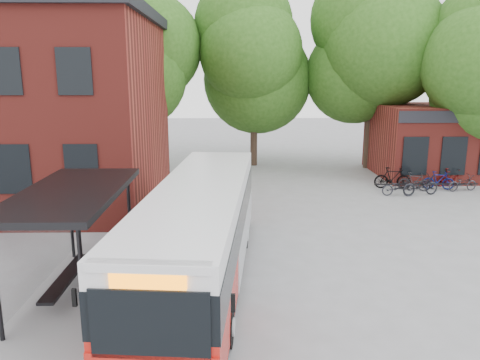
{
  "coord_description": "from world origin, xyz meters",
  "views": [
    {
      "loc": [
        -0.47,
        -12.5,
        5.71
      ],
      "look_at": [
        -0.14,
        3.84,
        2.0
      ],
      "focal_mm": 35.0,
      "sensor_mm": 36.0,
      "label": 1
    }
  ],
  "objects_px": {
    "bicycle_1": "(393,178)",
    "bicycle_2": "(420,185)",
    "bicycle_7": "(450,177)",
    "bus_shelter": "(75,243)",
    "bicycle_5": "(438,180)",
    "bicycle_0": "(398,187)",
    "city_bus": "(201,234)",
    "bicycle_6": "(463,183)",
    "bicycle_3": "(414,182)"
  },
  "relations": [
    {
      "from": "bicycle_1",
      "to": "bicycle_2",
      "type": "height_order",
      "value": "bicycle_1"
    },
    {
      "from": "bicycle_7",
      "to": "bicycle_1",
      "type": "bearing_deg",
      "value": 89.31
    },
    {
      "from": "bicycle_1",
      "to": "bus_shelter",
      "type": "bearing_deg",
      "value": 138.37
    },
    {
      "from": "bicycle_5",
      "to": "bicycle_7",
      "type": "bearing_deg",
      "value": -43.93
    },
    {
      "from": "bicycle_0",
      "to": "bicycle_5",
      "type": "xyz_separation_m",
      "value": [
        2.45,
        1.17,
        0.04
      ]
    },
    {
      "from": "bus_shelter",
      "to": "city_bus",
      "type": "distance_m",
      "value": 3.29
    },
    {
      "from": "bicycle_2",
      "to": "bicycle_6",
      "type": "bearing_deg",
      "value": -86.45
    },
    {
      "from": "bicycle_0",
      "to": "bicycle_1",
      "type": "xyz_separation_m",
      "value": [
        0.19,
        1.42,
        0.13
      ]
    },
    {
      "from": "city_bus",
      "to": "bicycle_6",
      "type": "height_order",
      "value": "city_bus"
    },
    {
      "from": "bus_shelter",
      "to": "bicycle_5",
      "type": "bearing_deg",
      "value": 37.88
    },
    {
      "from": "bicycle_0",
      "to": "bicycle_7",
      "type": "height_order",
      "value": "bicycle_7"
    },
    {
      "from": "bus_shelter",
      "to": "bicycle_6",
      "type": "xyz_separation_m",
      "value": [
        15.58,
        10.93,
        -1.04
      ]
    },
    {
      "from": "bicycle_5",
      "to": "bicycle_2",
      "type": "bearing_deg",
      "value": 140.38
    },
    {
      "from": "bus_shelter",
      "to": "bicycle_0",
      "type": "xyz_separation_m",
      "value": [
        12.07,
        10.12,
        -1.03
      ]
    },
    {
      "from": "bicycle_0",
      "to": "city_bus",
      "type": "bearing_deg",
      "value": 133.46
    },
    {
      "from": "bus_shelter",
      "to": "bicycle_1",
      "type": "height_order",
      "value": "bus_shelter"
    },
    {
      "from": "bicycle_3",
      "to": "bicycle_7",
      "type": "relative_size",
      "value": 0.96
    },
    {
      "from": "bicycle_3",
      "to": "bicycle_5",
      "type": "relative_size",
      "value": 0.99
    },
    {
      "from": "bus_shelter",
      "to": "bicycle_1",
      "type": "relative_size",
      "value": 3.82
    },
    {
      "from": "bicycle_1",
      "to": "bicycle_2",
      "type": "distance_m",
      "value": 1.67
    },
    {
      "from": "bus_shelter",
      "to": "city_bus",
      "type": "height_order",
      "value": "bus_shelter"
    },
    {
      "from": "bicycle_2",
      "to": "bicycle_7",
      "type": "xyz_separation_m",
      "value": [
        2.3,
        1.84,
        -0.02
      ]
    },
    {
      "from": "bicycle_1",
      "to": "bicycle_5",
      "type": "bearing_deg",
      "value": -91.0
    },
    {
      "from": "bicycle_2",
      "to": "bicycle_7",
      "type": "bearing_deg",
      "value": -66.16
    },
    {
      "from": "bicycle_0",
      "to": "bicycle_6",
      "type": "bearing_deg",
      "value": -80.19
    },
    {
      "from": "bicycle_1",
      "to": "bicycle_5",
      "type": "distance_m",
      "value": 2.28
    },
    {
      "from": "bus_shelter",
      "to": "bicycle_7",
      "type": "relative_size",
      "value": 4.39
    },
    {
      "from": "city_bus",
      "to": "bicycle_1",
      "type": "relative_size",
      "value": 6.01
    },
    {
      "from": "bicycle_5",
      "to": "bicycle_6",
      "type": "bearing_deg",
      "value": -99.03
    },
    {
      "from": "bicycle_1",
      "to": "city_bus",
      "type": "bearing_deg",
      "value": 145.07
    },
    {
      "from": "bicycle_7",
      "to": "bicycle_3",
      "type": "bearing_deg",
      "value": 103.61
    },
    {
      "from": "bicycle_0",
      "to": "bicycle_7",
      "type": "distance_m",
      "value": 3.83
    },
    {
      "from": "city_bus",
      "to": "bicycle_0",
      "type": "distance_m",
      "value": 12.94
    },
    {
      "from": "city_bus",
      "to": "bicycle_5",
      "type": "relative_size",
      "value": 7.11
    },
    {
      "from": "bicycle_5",
      "to": "bicycle_7",
      "type": "distance_m",
      "value": 1.12
    },
    {
      "from": "city_bus",
      "to": "bicycle_0",
      "type": "relative_size",
      "value": 6.88
    },
    {
      "from": "bicycle_1",
      "to": "bicycle_7",
      "type": "bearing_deg",
      "value": -77.4
    },
    {
      "from": "bicycle_3",
      "to": "bicycle_7",
      "type": "bearing_deg",
      "value": -47.54
    },
    {
      "from": "bicycle_5",
      "to": "bicycle_7",
      "type": "xyz_separation_m",
      "value": [
        0.91,
        0.66,
        0.01
      ]
    },
    {
      "from": "bicycle_2",
      "to": "bus_shelter",
      "type": "bearing_deg",
      "value": 112.86
    },
    {
      "from": "bicycle_2",
      "to": "bicycle_0",
      "type": "bearing_deg",
      "value": 74.88
    },
    {
      "from": "bus_shelter",
      "to": "bicycle_3",
      "type": "height_order",
      "value": "bus_shelter"
    },
    {
      "from": "bus_shelter",
      "to": "bicycle_7",
      "type": "bearing_deg",
      "value": 37.77
    },
    {
      "from": "bicycle_0",
      "to": "bicycle_1",
      "type": "relative_size",
      "value": 0.87
    },
    {
      "from": "bicycle_6",
      "to": "bicycle_0",
      "type": "bearing_deg",
      "value": 90.19
    },
    {
      "from": "bicycle_3",
      "to": "bicycle_7",
      "type": "height_order",
      "value": "bicycle_7"
    },
    {
      "from": "bicycle_0",
      "to": "bicycle_6",
      "type": "xyz_separation_m",
      "value": [
        3.51,
        0.81,
        -0.01
      ]
    },
    {
      "from": "bus_shelter",
      "to": "bicycle_3",
      "type": "bearing_deg",
      "value": 39.96
    },
    {
      "from": "city_bus",
      "to": "bicycle_6",
      "type": "xyz_separation_m",
      "value": [
        12.38,
        10.17,
        -0.99
      ]
    },
    {
      "from": "city_bus",
      "to": "bicycle_6",
      "type": "relative_size",
      "value": 7.06
    }
  ]
}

